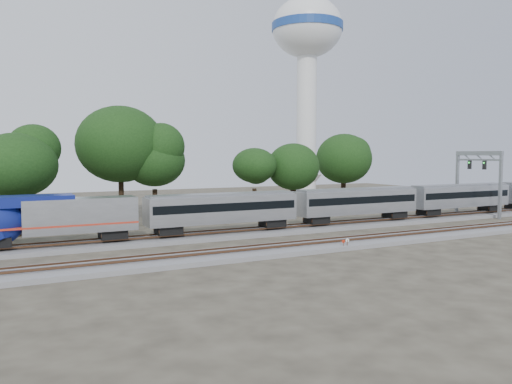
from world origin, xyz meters
TOP-DOWN VIEW (x-y plane):
  - ground at (0.00, 0.00)m, footprint 160.00×160.00m
  - track_far at (0.00, 6.00)m, footprint 160.00×5.00m
  - track_near at (0.00, -4.00)m, footprint 160.00×5.00m
  - train at (35.22, 6.00)m, footprint 122.15×2.97m
  - switch_stand_red at (6.10, -5.92)m, footprint 0.30×0.11m
  - switch_stand_white at (6.51, -5.96)m, footprint 0.33×0.14m
  - switch_lever at (7.00, -5.34)m, footprint 0.52×0.33m
  - water_tower at (39.45, 52.11)m, footprint 15.66×15.66m
  - signal_gantry at (38.56, 6.00)m, footprint 0.64×7.62m
  - tree_2 at (-20.24, 16.22)m, footprint 7.74×7.74m
  - tree_3 at (-8.09, 21.74)m, footprint 10.23×10.23m
  - tree_4 at (-4.00, 20.74)m, footprint 8.10×8.10m
  - tree_5 at (10.81, 21.42)m, footprint 7.33×7.33m
  - tree_6 at (17.32, 21.37)m, footprint 7.08×7.08m
  - tree_7 at (30.85, 26.97)m, footprint 8.22×8.22m

SIDE VIEW (x-z plane):
  - ground at x=0.00m, z-range 0.00..0.00m
  - switch_lever at x=7.00m, z-range 0.00..0.30m
  - track_far at x=0.00m, z-range -0.16..0.57m
  - track_near at x=0.00m, z-range -0.16..0.57m
  - switch_stand_red at x=6.10m, z-range 0.13..1.08m
  - switch_stand_white at x=6.51m, z-range 0.15..1.20m
  - train at x=35.22m, z-range 0.90..5.28m
  - signal_gantry at x=38.56m, z-range 2.12..11.39m
  - tree_6 at x=17.32m, z-range 1.95..11.93m
  - tree_5 at x=10.81m, z-range 2.02..12.36m
  - tree_2 at x=-20.24m, z-range 2.14..13.05m
  - tree_4 at x=-4.00m, z-range 2.24..13.66m
  - tree_7 at x=30.85m, z-range 2.27..13.86m
  - tree_3 at x=-8.09m, z-range 2.84..17.26m
  - water_tower at x=39.45m, z-range 10.44..53.79m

